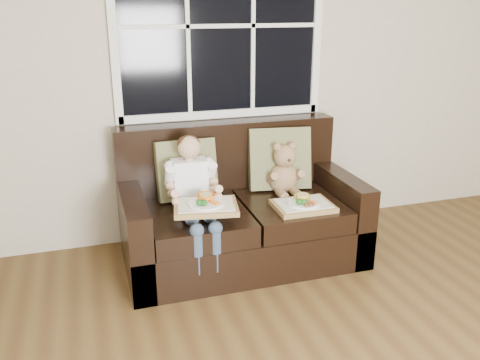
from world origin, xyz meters
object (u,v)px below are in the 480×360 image
object	(u,v)px
child	(193,187)
tray_right	(303,205)
tray_left	(206,205)
loveseat	(239,217)
teddy_bear	(284,172)

from	to	relation	value
child	tray_right	distance (m)	0.78
tray_right	child	bearing A→B (deg)	166.96
tray_left	tray_right	size ratio (longest dim) A/B	1.11
loveseat	teddy_bear	size ratio (longest dim) A/B	4.21
child	tray_left	world-z (taller)	child
loveseat	tray_left	xyz separation A→B (m)	(-0.33, -0.34, 0.27)
loveseat	teddy_bear	bearing A→B (deg)	6.45
teddy_bear	tray_left	distance (m)	0.80
loveseat	tray_right	size ratio (longest dim) A/B	4.14
tray_left	loveseat	bearing A→B (deg)	55.99
teddy_bear	tray_left	world-z (taller)	teddy_bear
tray_right	loveseat	bearing A→B (deg)	142.25
teddy_bear	tray_left	size ratio (longest dim) A/B	0.88
teddy_bear	tray_right	size ratio (longest dim) A/B	0.98
loveseat	teddy_bear	xyz separation A→B (m)	(0.37, 0.04, 0.30)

